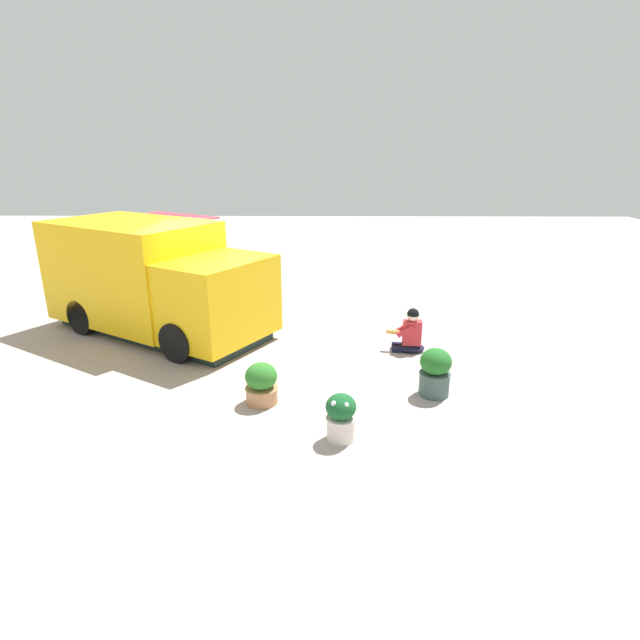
% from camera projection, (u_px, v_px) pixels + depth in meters
% --- Properties ---
extents(ground_plane, '(40.00, 40.00, 0.00)m').
position_uv_depth(ground_plane, '(218.00, 333.00, 11.05)').
color(ground_plane, '#B0A19E').
extents(food_truck, '(4.54, 5.31, 2.34)m').
position_uv_depth(food_truck, '(154.00, 281.00, 10.84)').
color(food_truck, yellow).
rests_on(food_truck, ground_plane).
extents(person_customer, '(0.49, 0.78, 0.88)m').
position_uv_depth(person_customer, '(410.00, 334.00, 9.96)').
color(person_customer, black).
rests_on(person_customer, ground_plane).
extents(planter_flowering_near, '(0.52, 0.52, 0.66)m').
position_uv_depth(planter_flowering_near, '(261.00, 383.00, 7.91)').
color(planter_flowering_near, '#B67D51').
rests_on(planter_flowering_near, ground_plane).
extents(planter_flowering_far, '(0.51, 0.51, 0.79)m').
position_uv_depth(planter_flowering_far, '(435.00, 372.00, 8.15)').
color(planter_flowering_far, '#415852').
rests_on(planter_flowering_far, ground_plane).
extents(planter_flowering_side, '(0.42, 0.42, 0.68)m').
position_uv_depth(planter_flowering_side, '(341.00, 416.00, 6.89)').
color(planter_flowering_side, silver).
rests_on(planter_flowering_side, ground_plane).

